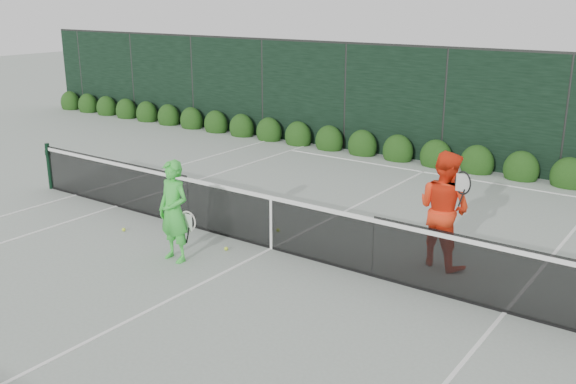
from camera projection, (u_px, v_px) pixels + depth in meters
The scene contains 8 objects.
ground at pixel (271, 249), 11.30m from camera, with size 80.00×80.00×0.00m, color gray.
tennis_net at pixel (270, 220), 11.16m from camera, with size 12.90×0.10×1.07m.
player_woman at pixel (174, 211), 10.59m from camera, with size 0.67×0.45×1.72m.
player_man at pixel (444, 209), 10.38m from camera, with size 1.10×0.95×1.93m.
court_lines at pixel (271, 248), 11.30m from camera, with size 11.03×23.83×0.01m.
windscreen_fence at pixel (151, 206), 8.75m from camera, with size 32.00×21.07×3.06m.
hedge_row at pixel (436, 157), 16.79m from camera, with size 31.66×0.65×0.94m.
tennis_balls at pixel (209, 236), 11.82m from camera, with size 2.46×1.76×0.07m.
Camera 1 is at (6.37, -8.37, 4.25)m, focal length 40.00 mm.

